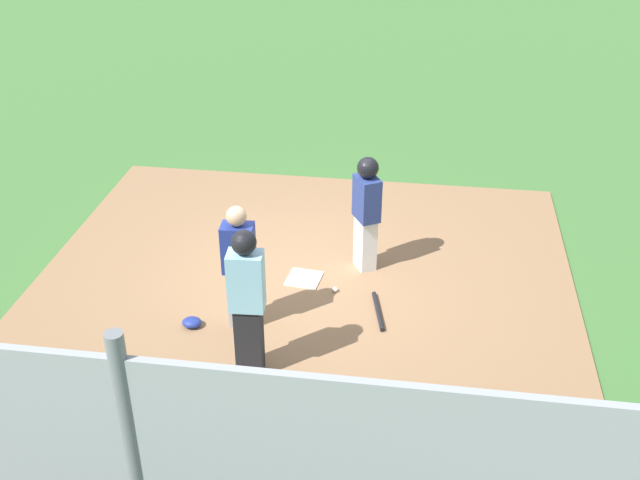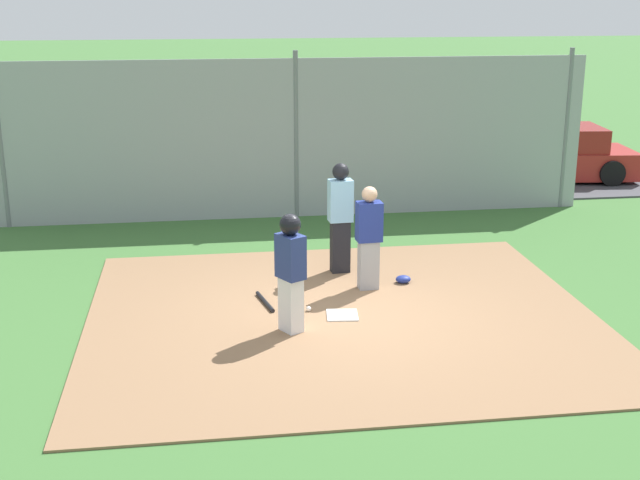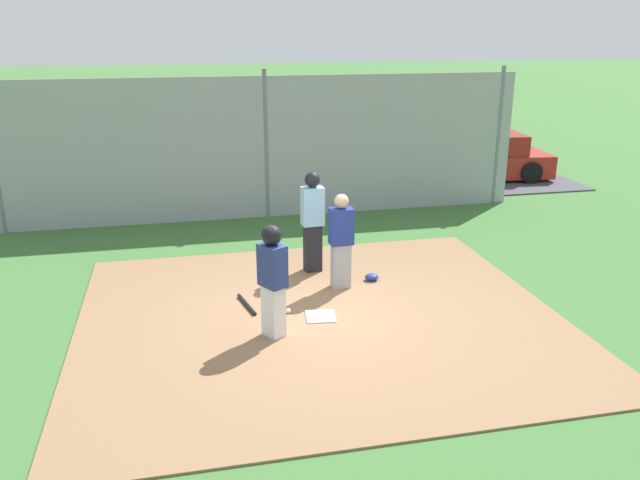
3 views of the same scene
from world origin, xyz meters
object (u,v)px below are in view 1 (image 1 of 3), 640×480
Objects in this scene: umpire at (247,300)px; baseball at (335,289)px; runner at (367,207)px; home_plate at (304,278)px; catcher at (239,265)px; baseball_bat at (378,311)px; catcher_mask at (192,322)px.

baseball is (0.74, 1.71, -0.92)m from umpire.
runner is 22.24× the size of baseball.
runner is (0.78, 0.44, 0.93)m from home_plate.
catcher is 2.03× the size of baseball_bat.
runner is at bearing -28.02° from umpire.
baseball_bat reaches higher than home_plate.
baseball_bat is 10.77× the size of baseball.
catcher_mask is (-0.90, 0.70, -0.90)m from umpire.
baseball_bat is at bearing -78.20° from catcher.
umpire reaches higher than runner.
baseball_bat is at bearing -49.59° from umpire.
umpire reaches higher than catcher.
baseball is at bearing -54.40° from catcher.
catcher_mask reaches higher than baseball.
umpire is at bearing -37.88° from catcher_mask.
baseball is at bearing 31.57° from catcher_mask.
runner is 2.74m from catcher_mask.
baseball reaches higher than home_plate.
runner is at bearing -45.34° from catcher.
baseball_bat is 3.32× the size of catcher_mask.
runner is at bearing 40.64° from catcher_mask.
baseball is at bearing 44.34° from baseball_bat.
umpire reaches higher than baseball.
umpire is 2.08m from baseball.
umpire is 1.10× the size of runner.
baseball is (1.64, 1.01, -0.02)m from catcher_mask.
umpire reaches higher than catcher_mask.
runner reaches higher than baseball_bat.
catcher is at bearing -118.47° from home_plate.
baseball_bat is (0.27, -1.08, -0.91)m from runner.
home_plate is at bearing -12.37° from umpire.
umpire is 2.27× the size of baseball_bat.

